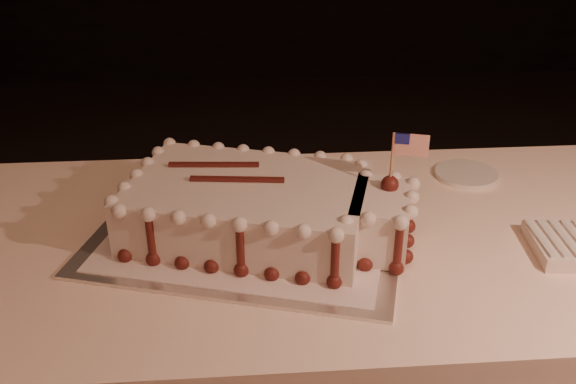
{
  "coord_description": "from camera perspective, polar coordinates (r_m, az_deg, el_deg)",
  "views": [
    {
      "loc": [
        -0.42,
        -0.53,
        1.45
      ],
      "look_at": [
        -0.33,
        0.61,
        0.85
      ],
      "focal_mm": 40.0,
      "sensor_mm": 36.0,
      "label": 1
    }
  ],
  "objects": [
    {
      "name": "banquet_table",
      "position": [
        1.61,
        12.35,
        -14.63
      ],
      "size": [
        2.4,
        0.8,
        0.75
      ],
      "primitive_type": "cube",
      "color": "#FFDDC5",
      "rests_on": "ground"
    },
    {
      "name": "sheet_cake",
      "position": [
        1.3,
        -2.1,
        -1.44
      ],
      "size": [
        0.62,
        0.45,
        0.23
      ],
      "color": "silver",
      "rests_on": "doily"
    },
    {
      "name": "side_plate",
      "position": [
        1.63,
        15.55,
        1.53
      ],
      "size": [
        0.15,
        0.15,
        0.01
      ],
      "primitive_type": "cylinder",
      "color": "silver",
      "rests_on": "banquet_table"
    },
    {
      "name": "cake_board",
      "position": [
        1.33,
        -3.44,
        -3.6
      ],
      "size": [
        0.73,
        0.62,
        0.01
      ],
      "primitive_type": "cube",
      "rotation": [
        0.0,
        0.0,
        -0.29
      ],
      "color": "silver",
      "rests_on": "banquet_table"
    },
    {
      "name": "doily",
      "position": [
        1.33,
        -3.44,
        -3.42
      ],
      "size": [
        0.65,
        0.56,
        0.0
      ],
      "primitive_type": "cube",
      "rotation": [
        0.0,
        0.0,
        -0.29
      ],
      "color": "silver",
      "rests_on": "cake_board"
    }
  ]
}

